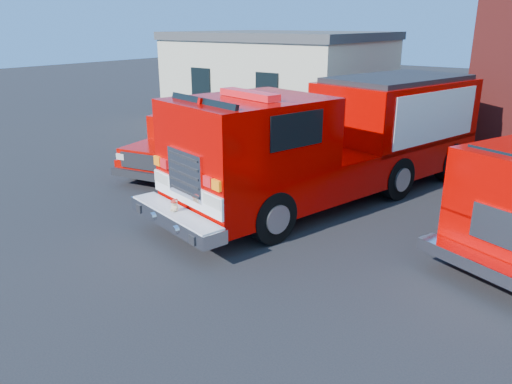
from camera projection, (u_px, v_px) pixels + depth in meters
The scene contains 4 objects.
ground at pixel (285, 230), 12.17m from camera, with size 100.00×100.00×0.00m, color black.
side_building at pixel (280, 74), 26.41m from camera, with size 10.20×8.20×4.35m.
fire_engine at pixel (339, 139), 14.01m from camera, with size 5.42×11.07×3.29m.
pickup_truck at pixel (192, 141), 17.21m from camera, with size 3.17×6.12×1.91m.
Camera 1 is at (6.14, -9.42, 4.79)m, focal length 35.00 mm.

